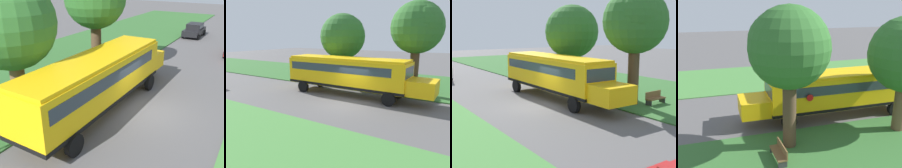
# 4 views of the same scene
# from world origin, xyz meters

# --- Properties ---
(ground_plane) EXTENTS (120.00, 120.00, 0.00)m
(ground_plane) POSITION_xyz_m (0.00, 0.00, 0.00)
(ground_plane) COLOR #565454
(grass_far_side) EXTENTS (10.00, 80.00, 0.07)m
(grass_far_side) POSITION_xyz_m (9.00, 0.00, 0.04)
(grass_far_side) COLOR #47843D
(grass_far_side) RESTS_ON ground
(school_bus) EXTENTS (2.84, 12.42, 3.16)m
(school_bus) POSITION_xyz_m (-2.47, -1.11, 1.92)
(school_bus) COLOR yellow
(school_bus) RESTS_ON ground
(oak_tree_roadside_mid) EXTENTS (4.27, 4.27, 7.72)m
(oak_tree_roadside_mid) POSITION_xyz_m (-5.61, 3.52, 5.59)
(oak_tree_roadside_mid) COLOR #4C3826
(oak_tree_roadside_mid) RESTS_ON ground
(park_bench) EXTENTS (1.62, 0.57, 0.92)m
(park_bench) POSITION_xyz_m (-6.94, 4.28, 0.47)
(park_bench) COLOR brown
(park_bench) RESTS_ON ground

